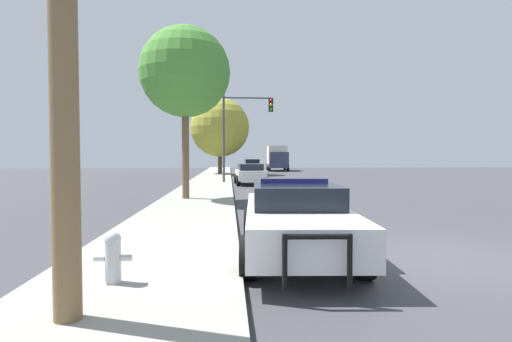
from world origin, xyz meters
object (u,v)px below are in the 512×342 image
object	(u,v)px
car_background_distant	(252,166)
car_background_midblock	(250,173)
police_car	(295,216)
tree_sidewalk_near	(185,72)
box_truck	(277,157)
fire_hydrant	(113,256)
tree_sidewalk_far	(220,127)
traffic_light	(242,122)

from	to	relation	value
car_background_distant	car_background_midblock	distance (m)	16.60
police_car	tree_sidewalk_near	size ratio (longest dim) A/B	0.74
car_background_midblock	box_truck	size ratio (longest dim) A/B	0.59
police_car	tree_sidewalk_near	bearing A→B (deg)	-67.94
fire_hydrant	tree_sidewalk_far	size ratio (longest dim) A/B	0.10
fire_hydrant	tree_sidewalk_near	bearing A→B (deg)	90.90
car_background_midblock	tree_sidewalk_near	size ratio (longest dim) A/B	0.58
car_background_midblock	box_truck	xyz separation A→B (m)	(4.68, 23.98, 0.94)
police_car	car_background_distant	xyz separation A→B (m)	(1.18, 34.99, 0.07)
traffic_light	car_background_midblock	world-z (taller)	traffic_light
box_truck	tree_sidewalk_far	distance (m)	12.83
traffic_light	car_background_midblock	distance (m)	3.50
fire_hydrant	police_car	bearing A→B (deg)	34.46
tree_sidewalk_near	tree_sidewalk_far	world-z (taller)	tree_sidewalk_far
box_truck	car_background_distant	bearing A→B (deg)	66.51
fire_hydrant	traffic_light	world-z (taller)	traffic_light
police_car	fire_hydrant	distance (m)	3.47
traffic_light	tree_sidewalk_near	bearing A→B (deg)	-104.82
car_background_midblock	tree_sidewalk_far	size ratio (longest dim) A/B	0.55
police_car	car_background_distant	world-z (taller)	car_background_distant
car_background_midblock	tree_sidewalk_far	bearing A→B (deg)	97.07
box_truck	tree_sidewalk_near	bearing A→B (deg)	79.45
police_car	traffic_light	size ratio (longest dim) A/B	0.90
traffic_light	car_background_distant	size ratio (longest dim) A/B	1.34
tree_sidewalk_far	traffic_light	bearing A→B (deg)	-82.16
tree_sidewalk_far	car_background_distant	bearing A→B (deg)	41.77
traffic_light	box_truck	xyz separation A→B (m)	(5.17, 23.29, -2.46)
fire_hydrant	box_truck	xyz separation A→B (m)	(7.67, 44.36, 1.16)
box_truck	police_car	bearing A→B (deg)	86.18
police_car	box_truck	size ratio (longest dim) A/B	0.76
fire_hydrant	tree_sidewalk_far	world-z (taller)	tree_sidewalk_far
traffic_light	car_background_midblock	bearing A→B (deg)	-55.05
fire_hydrant	tree_sidewalk_near	distance (m)	11.94
box_truck	tree_sidewalk_near	world-z (taller)	tree_sidewalk_near
traffic_light	tree_sidewalk_near	size ratio (longest dim) A/B	0.82
traffic_light	tree_sidewalk_far	size ratio (longest dim) A/B	0.77
fire_hydrant	traffic_light	distance (m)	21.53
traffic_light	tree_sidewalk_far	world-z (taller)	tree_sidewalk_far
police_car	box_truck	xyz separation A→B (m)	(4.82, 42.40, 0.93)
police_car	tree_sidewalk_far	bearing A→B (deg)	-82.74
car_background_midblock	tree_sidewalk_near	bearing A→B (deg)	-110.91
traffic_light	box_truck	size ratio (longest dim) A/B	0.84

